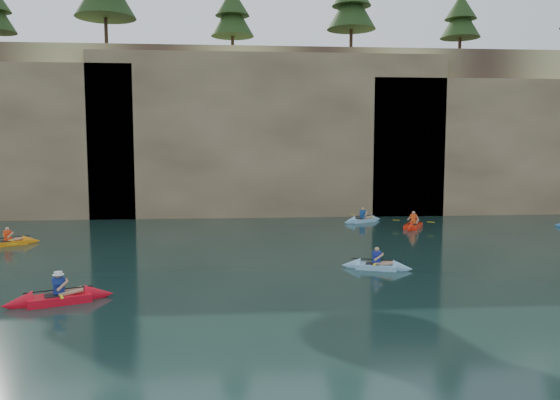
{
  "coord_description": "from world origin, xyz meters",
  "views": [
    {
      "loc": [
        -0.44,
        -15.1,
        5.03
      ],
      "look_at": [
        1.18,
        4.27,
        3.0
      ],
      "focal_mm": 35.0,
      "sensor_mm": 36.0,
      "label": 1
    }
  ],
  "objects": [
    {
      "name": "cliff_slab_center",
      "position": [
        2.0,
        22.6,
        5.7
      ],
      "size": [
        24.0,
        2.4,
        11.4
      ],
      "primitive_type": "cube",
      "color": "tan",
      "rests_on": "ground"
    },
    {
      "name": "cliff_slab_east",
      "position": [
        22.0,
        22.6,
        4.92
      ],
      "size": [
        26.0,
        2.4,
        9.84
      ],
      "primitive_type": "cube",
      "color": "tan",
      "rests_on": "ground"
    },
    {
      "name": "sea_cave_east",
      "position": [
        10.0,
        21.95,
        2.25
      ],
      "size": [
        5.0,
        1.0,
        4.5
      ],
      "primitive_type": "cube",
      "color": "black",
      "rests_on": "ground"
    },
    {
      "name": "ground",
      "position": [
        0.0,
        0.0,
        0.0
      ],
      "size": [
        160.0,
        160.0,
        0.0
      ],
      "primitive_type": "plane",
      "color": "black",
      "rests_on": "ground"
    },
    {
      "name": "sea_cave_center",
      "position": [
        -4.0,
        21.95,
        1.6
      ],
      "size": [
        3.5,
        1.0,
        3.2
      ],
      "primitive_type": "cube",
      "color": "black",
      "rests_on": "ground"
    },
    {
      "name": "cliff",
      "position": [
        0.0,
        30.0,
        6.0
      ],
      "size": [
        70.0,
        16.0,
        12.0
      ],
      "primitive_type": "cube",
      "color": "tan",
      "rests_on": "ground"
    },
    {
      "name": "kayaker_ltblue_mid",
      "position": [
        7.71,
        18.88,
        0.15
      ],
      "size": [
        3.05,
        2.11,
        1.18
      ],
      "rotation": [
        0.0,
        0.0,
        0.5
      ],
      "color": "#86C1E1",
      "rests_on": "ground"
    },
    {
      "name": "kayaker_red_far",
      "position": [
        10.14,
        16.21,
        0.15
      ],
      "size": [
        2.33,
        3.35,
        1.26
      ],
      "rotation": [
        0.0,
        0.0,
        1.06
      ],
      "color": "red",
      "rests_on": "ground"
    },
    {
      "name": "kayaker_ltblue_near",
      "position": [
        5.2,
        5.93,
        0.14
      ],
      "size": [
        2.9,
        2.12,
        1.12
      ],
      "rotation": [
        0.0,
        0.0,
        -0.35
      ],
      "color": "#8DC6EC",
      "rests_on": "ground"
    },
    {
      "name": "kayaker_orange",
      "position": [
        -11.62,
        12.45,
        0.14
      ],
      "size": [
        2.92,
        2.16,
        1.14
      ],
      "rotation": [
        0.0,
        0.0,
        0.55
      ],
      "color": "orange",
      "rests_on": "ground"
    },
    {
      "name": "main_kayaker",
      "position": [
        -6.0,
        2.22,
        0.17
      ],
      "size": [
        3.38,
        2.14,
        1.24
      ],
      "rotation": [
        0.0,
        0.0,
        0.39
      ],
      "color": "red",
      "rests_on": "ground"
    }
  ]
}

